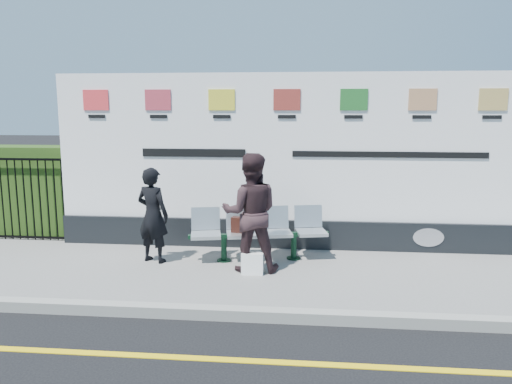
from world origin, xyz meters
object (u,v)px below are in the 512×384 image
billboard (286,174)px  woman_right (251,213)px  woman_left (153,215)px  bench (259,246)px

billboard → woman_right: bearing=-109.5°
billboard → woman_left: bearing=-152.7°
billboard → woman_right: billboard is taller
billboard → woman_left: (-2.05, -1.06, -0.55)m
billboard → bench: 1.40m
billboard → woman_right: (-0.47, -1.34, -0.41)m
bench → woman_right: size_ratio=1.22×
woman_left → woman_right: woman_right is taller
bench → woman_right: (-0.08, -0.53, 0.66)m
woman_left → bench: bearing=-152.5°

